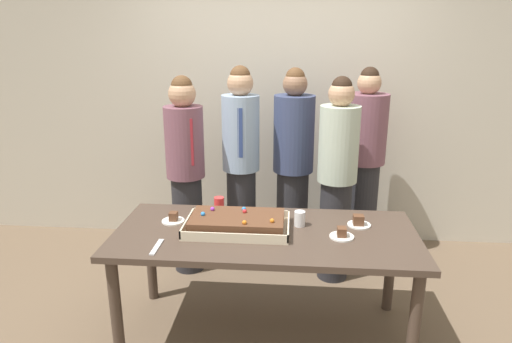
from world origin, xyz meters
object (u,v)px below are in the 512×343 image
at_px(person_striped_tie_right, 186,172).
at_px(person_serving_front, 241,163).
at_px(plated_slice_far_left, 359,222).
at_px(sheet_cake, 237,223).
at_px(person_far_right_suit, 364,164).
at_px(drink_cup_nearest, 300,219).
at_px(drink_cup_middle, 219,204).
at_px(cake_server_utensil, 157,247).
at_px(person_left_edge_reaching, 337,178).
at_px(person_green_shirt_behind, 293,164).
at_px(plated_slice_near_left, 342,234).
at_px(plated_slice_near_right, 173,219).
at_px(party_table, 265,244).

bearing_deg(person_striped_tie_right, person_serving_front, 77.99).
xyz_separation_m(plated_slice_far_left, person_serving_front, (-0.86, 0.84, 0.14)).
bearing_deg(sheet_cake, person_far_right_suit, 50.63).
distance_m(sheet_cake, plated_slice_far_left, 0.79).
height_order(drink_cup_nearest, drink_cup_middle, same).
bearing_deg(person_far_right_suit, drink_cup_nearest, 11.92).
relative_size(drink_cup_middle, person_serving_front, 0.06).
distance_m(sheet_cake, person_serving_front, 0.97).
bearing_deg(plated_slice_far_left, drink_cup_nearest, -175.23).
xyz_separation_m(cake_server_utensil, person_serving_front, (0.35, 1.25, 0.16)).
relative_size(drink_cup_nearest, person_striped_tie_right, 0.06).
distance_m(person_far_right_suit, person_left_edge_reaching, 0.47).
distance_m(cake_server_utensil, person_green_shirt_behind, 1.60).
bearing_deg(person_green_shirt_behind, cake_server_utensil, -11.95).
distance_m(plated_slice_far_left, drink_cup_nearest, 0.38).
xyz_separation_m(plated_slice_near_left, person_left_edge_reaching, (0.04, 0.82, 0.10)).
bearing_deg(plated_slice_near_right, person_green_shirt_behind, 52.22).
bearing_deg(person_striped_tie_right, cake_server_utensil, -28.81).
height_order(plated_slice_far_left, person_striped_tie_right, person_striped_tie_right).
bearing_deg(person_striped_tie_right, person_green_shirt_behind, 76.46).
height_order(person_striped_tie_right, person_far_right_suit, person_far_right_suit).
relative_size(party_table, drink_cup_middle, 19.04).
relative_size(sheet_cake, person_left_edge_reaching, 0.40).
height_order(plated_slice_near_left, person_green_shirt_behind, person_green_shirt_behind).
xyz_separation_m(cake_server_utensil, person_far_right_suit, (1.38, 1.44, 0.13)).
distance_m(drink_cup_nearest, person_serving_front, 1.00).
distance_m(plated_slice_near_left, person_far_right_suit, 1.25).
height_order(plated_slice_near_right, person_far_right_suit, person_far_right_suit).
height_order(plated_slice_near_right, drink_cup_middle, drink_cup_middle).
distance_m(sheet_cake, person_green_shirt_behind, 1.16).
bearing_deg(person_striped_tie_right, plated_slice_near_right, -26.69).
xyz_separation_m(plated_slice_near_right, drink_cup_middle, (0.27, 0.22, 0.03)).
bearing_deg(drink_cup_nearest, person_serving_front, 119.00).
bearing_deg(plated_slice_far_left, plated_slice_near_left, -124.02).
xyz_separation_m(plated_slice_near_right, drink_cup_nearest, (0.83, 0.00, 0.03)).
xyz_separation_m(person_serving_front, person_far_right_suit, (1.03, 0.19, -0.03)).
distance_m(plated_slice_near_left, drink_cup_nearest, 0.30).
bearing_deg(plated_slice_far_left, drink_cup_middle, 169.08).
height_order(sheet_cake, plated_slice_near_left, sheet_cake).
relative_size(plated_slice_near_left, plated_slice_far_left, 1.00).
height_order(plated_slice_near_left, person_serving_front, person_serving_front).
relative_size(plated_slice_near_left, person_serving_front, 0.09).
bearing_deg(sheet_cake, person_striped_tie_right, 122.95).
relative_size(party_table, person_far_right_suit, 1.14).
xyz_separation_m(sheet_cake, plated_slice_near_left, (0.65, -0.06, -0.02)).
relative_size(plated_slice_near_left, person_striped_tie_right, 0.09).
relative_size(plated_slice_near_right, person_green_shirt_behind, 0.09).
distance_m(cake_server_utensil, person_striped_tie_right, 1.10).
distance_m(plated_slice_far_left, person_left_edge_reaching, 0.65).
relative_size(drink_cup_middle, person_green_shirt_behind, 0.06).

